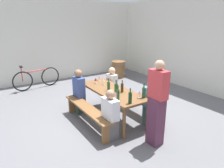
{
  "coord_description": "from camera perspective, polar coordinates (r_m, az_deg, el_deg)",
  "views": [
    {
      "loc": [
        3.88,
        -2.53,
        2.35
      ],
      "look_at": [
        0.0,
        0.0,
        0.9
      ],
      "focal_mm": 32.26,
      "sensor_mm": 36.0,
      "label": 1
    }
  ],
  "objects": [
    {
      "name": "seated_guest_far_1",
      "position": [
        4.71,
        10.85,
        -5.59
      ],
      "size": [
        0.35,
        0.24,
        1.12
      ],
      "rotation": [
        0.0,
        0.0,
        -1.57
      ],
      "color": "#344F4E",
      "rests_on": "ground"
    },
    {
      "name": "wine_bottle_5",
      "position": [
        4.21,
        1.71,
        -3.09
      ],
      "size": [
        0.06,
        0.06,
        0.33
      ],
      "color": "#234C2D",
      "rests_on": "tasting_table"
    },
    {
      "name": "wine_glass_2",
      "position": [
        5.63,
        -3.61,
        2.02
      ],
      "size": [
        0.06,
        0.06,
        0.17
      ],
      "color": "silver",
      "rests_on": "tasting_table"
    },
    {
      "name": "wine_glass_3",
      "position": [
        4.33,
        1.02,
        -2.74
      ],
      "size": [
        0.08,
        0.08,
        0.16
      ],
      "color": "silver",
      "rests_on": "tasting_table"
    },
    {
      "name": "standing_host",
      "position": [
        3.93,
        12.57,
        -5.97
      ],
      "size": [
        0.37,
        0.24,
        1.69
      ],
      "rotation": [
        0.0,
        0.0,
        3.14
      ],
      "color": "#542A41",
      "rests_on": "ground"
    },
    {
      "name": "wine_glass_4",
      "position": [
        4.38,
        7.84,
        -2.39
      ],
      "size": [
        0.08,
        0.08,
        0.18
      ],
      "color": "silver",
      "rests_on": "tasting_table"
    },
    {
      "name": "seated_guest_near_1",
      "position": [
        4.15,
        -0.49,
        -9.1
      ],
      "size": [
        0.41,
        0.24,
        1.07
      ],
      "rotation": [
        0.0,
        0.0,
        1.57
      ],
      "color": "#535356",
      "rests_on": "ground"
    },
    {
      "name": "tasting_table",
      "position": [
        4.93,
        0.0,
        -2.57
      ],
      "size": [
        2.04,
        0.76,
        0.75
      ],
      "color": "brown",
      "rests_on": "ground"
    },
    {
      "name": "ground_plane",
      "position": [
        5.2,
        0.0,
        -9.52
      ],
      "size": [
        24.0,
        24.0,
        0.0
      ],
      "primitive_type": "plane",
      "color": "slate"
    },
    {
      "name": "wine_bottle_1",
      "position": [
        4.58,
        1.18,
        -1.33
      ],
      "size": [
        0.08,
        0.08,
        0.33
      ],
      "color": "#194723",
      "rests_on": "tasting_table"
    },
    {
      "name": "wine_bottle_0",
      "position": [
        4.42,
        8.97,
        -2.37
      ],
      "size": [
        0.07,
        0.07,
        0.33
      ],
      "color": "#234C2D",
      "rests_on": "tasting_table"
    },
    {
      "name": "wine_bottle_3",
      "position": [
        4.72,
        2.88,
        -1.0
      ],
      "size": [
        0.07,
        0.07,
        0.29
      ],
      "color": "#332814",
      "rests_on": "tasting_table"
    },
    {
      "name": "wine_glass_1",
      "position": [
        5.4,
        -4.67,
        1.31
      ],
      "size": [
        0.08,
        0.08,
        0.15
      ],
      "color": "silver",
      "rests_on": "tasting_table"
    },
    {
      "name": "parked_bicycle_0",
      "position": [
        7.79,
        -20.56,
        1.52
      ],
      "size": [
        0.32,
        1.71,
        0.9
      ],
      "rotation": [
        0.0,
        0.0,
        1.71
      ],
      "color": "black",
      "rests_on": "ground"
    },
    {
      "name": "wine_bottle_4",
      "position": [
        4.81,
        -0.96,
        -0.58
      ],
      "size": [
        0.07,
        0.07,
        0.31
      ],
      "color": "#234C2D",
      "rests_on": "tasting_table"
    },
    {
      "name": "bench_near",
      "position": [
        4.74,
        -6.96,
        -7.65
      ],
      "size": [
        1.94,
        0.3,
        0.45
      ],
      "color": "brown",
      "rests_on": "ground"
    },
    {
      "name": "wine_barrel",
      "position": [
        8.81,
        1.81,
        4.22
      ],
      "size": [
        0.61,
        0.61,
        0.7
      ],
      "color": "brown",
      "rests_on": "ground"
    },
    {
      "name": "seated_guest_far_0",
      "position": [
        5.9,
        -0.02,
        -0.64
      ],
      "size": [
        0.33,
        0.24,
        1.09
      ],
      "rotation": [
        0.0,
        0.0,
        -1.57
      ],
      "color": "#524A62",
      "rests_on": "ground"
    },
    {
      "name": "wine_bottle_2",
      "position": [
        4.09,
        5.16,
        -3.87
      ],
      "size": [
        0.07,
        0.07,
        0.32
      ],
      "color": "#143319",
      "rests_on": "tasting_table"
    },
    {
      "name": "seated_guest_near_0",
      "position": [
        5.38,
        -9.3,
        -2.3
      ],
      "size": [
        0.38,
        0.24,
        1.17
      ],
      "rotation": [
        0.0,
        0.0,
        1.57
      ],
      "color": "#324538",
      "rests_on": "ground"
    },
    {
      "name": "side_wall",
      "position": [
        8.59,
        -16.18,
        11.68
      ],
      "size": [
        0.2,
        7.87,
        3.2
      ],
      "primitive_type": "cube",
      "color": "silver",
      "rests_on": "ground"
    },
    {
      "name": "wine_glass_0",
      "position": [
        5.3,
        -2.46,
        1.07
      ],
      "size": [
        0.07,
        0.07,
        0.17
      ],
      "color": "silver",
      "rests_on": "tasting_table"
    },
    {
      "name": "bench_far",
      "position": [
        5.42,
        6.05,
        -4.34
      ],
      "size": [
        1.94,
        0.3,
        0.45
      ],
      "color": "brown",
      "rests_on": "ground"
    },
    {
      "name": "back_wall",
      "position": [
        7.41,
        25.39,
        9.92
      ],
      "size": [
        14.0,
        0.2,
        3.2
      ],
      "primitive_type": "cube",
      "color": "silver",
      "rests_on": "ground"
    }
  ]
}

